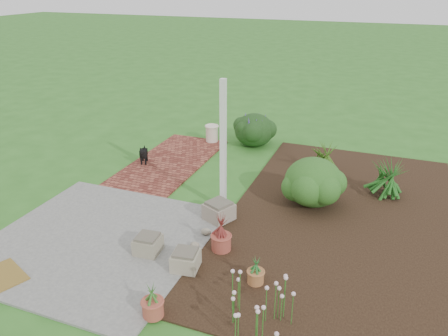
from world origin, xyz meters
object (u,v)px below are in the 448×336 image
(cream_ceramic_urn, at_px, (212,133))
(evergreen_shrub, at_px, (313,181))
(black_dog, at_px, (143,153))
(stone_trough_near, at_px, (186,261))

(cream_ceramic_urn, distance_m, evergreen_shrub, 4.03)
(black_dog, xyz_separation_m, evergreen_shrub, (4.07, -0.51, 0.21))
(stone_trough_near, xyz_separation_m, cream_ceramic_urn, (-1.78, 5.29, 0.08))
(evergreen_shrub, bearing_deg, black_dog, 172.83)
(black_dog, bearing_deg, cream_ceramic_urn, 42.77)
(black_dog, distance_m, evergreen_shrub, 4.10)
(cream_ceramic_urn, xyz_separation_m, evergreen_shrub, (3.16, -2.50, 0.25))
(cream_ceramic_urn, relative_size, evergreen_shrub, 0.38)
(black_dog, distance_m, cream_ceramic_urn, 2.19)
(stone_trough_near, bearing_deg, black_dog, 129.16)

